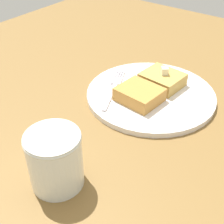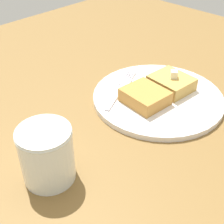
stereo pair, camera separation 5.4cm
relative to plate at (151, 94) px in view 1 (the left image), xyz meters
The scene contains 7 objects.
table_surface 4.72cm from the plate, 58.34° to the right, with size 115.48×115.48×2.18cm, color brown.
plate is the anchor object (origin of this frame).
toast_slice_left 4.35cm from the plate, behind, with size 7.15×8.11×2.74cm, color tan.
toast_slice_middle 4.35cm from the plate, ahead, with size 7.15×8.11×2.74cm, color #BD843C.
butter_pat_primary 5.74cm from the plate, behind, with size 1.52×1.37×1.52cm, color #F1EBC8.
fork 7.90cm from the plate, 67.55° to the right, with size 15.22×7.78×0.36cm.
syrup_jar 28.40cm from the plate, ahead, with size 8.05×8.05×8.97cm.
Camera 1 is at (46.24, 30.32, 38.43)cm, focal length 50.00 mm.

